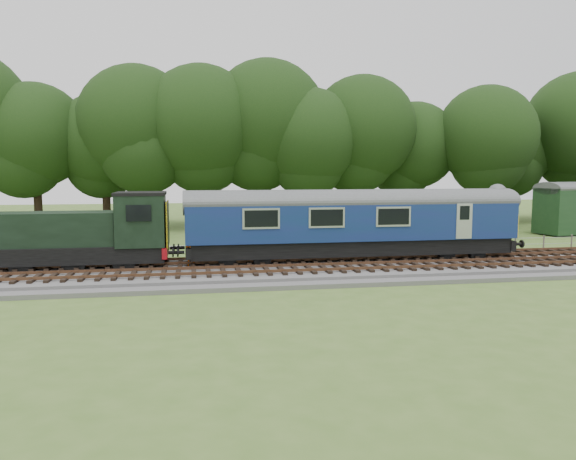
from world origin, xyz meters
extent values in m
plane|color=#466926|center=(0.00, 0.00, 0.00)|extent=(120.00, 120.00, 0.00)
cube|color=#4C4C4F|center=(0.00, 0.00, 0.17)|extent=(70.00, 7.00, 0.35)
cube|color=brown|center=(0.00, 0.68, 0.49)|extent=(66.50, 0.07, 0.14)
cube|color=brown|center=(0.00, 2.12, 0.49)|extent=(66.50, 0.07, 0.14)
cube|color=brown|center=(0.00, -2.32, 0.49)|extent=(66.50, 0.07, 0.14)
cube|color=brown|center=(0.00, -0.88, 0.49)|extent=(66.50, 0.07, 0.14)
cube|color=black|center=(2.31, 1.40, 1.06)|extent=(17.46, 2.52, 0.85)
cube|color=navy|center=(2.31, 1.40, 2.48)|extent=(18.00, 2.80, 2.05)
cube|color=yellow|center=(11.33, 1.40, 2.11)|extent=(0.06, 2.74, 1.30)
cube|color=black|center=(8.31, 1.40, 0.86)|extent=(2.60, 2.00, 0.55)
cube|color=black|center=(-3.69, 1.40, 0.86)|extent=(2.60, 2.00, 0.55)
cube|color=black|center=(-12.09, 1.40, 1.01)|extent=(8.73, 2.39, 0.85)
cube|color=black|center=(-13.29, 1.40, 2.26)|extent=(6.30, 2.08, 1.70)
cube|color=black|center=(-8.89, 1.40, 2.66)|extent=(2.40, 2.55, 2.60)
cube|color=maroon|center=(-7.71, 1.40, 1.06)|extent=(0.25, 2.60, 0.55)
cube|color=yellow|center=(-7.57, 1.40, 2.46)|extent=(0.06, 2.55, 2.30)
imported|color=#F65E0C|center=(-6.41, 0.63, 1.15)|extent=(0.60, 0.41, 1.60)
cube|color=#18341A|center=(15.63, 11.86, 1.22)|extent=(3.76, 3.76, 2.43)
cube|color=black|center=(15.63, 11.86, 2.53)|extent=(4.14, 4.14, 0.19)
camera|label=1|loc=(-6.37, -27.98, 5.26)|focal=35.00mm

